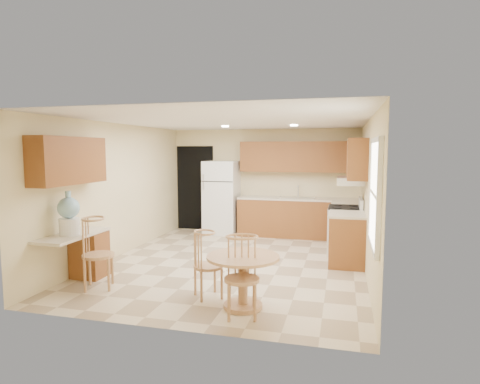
% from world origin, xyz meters
% --- Properties ---
extents(floor, '(5.50, 5.50, 0.00)m').
position_xyz_m(floor, '(0.00, 0.00, 0.00)').
color(floor, beige).
rests_on(floor, ground).
extents(ceiling, '(4.50, 5.50, 0.02)m').
position_xyz_m(ceiling, '(0.00, 0.00, 2.50)').
color(ceiling, white).
rests_on(ceiling, wall_back).
extents(wall_back, '(4.50, 0.02, 2.50)m').
position_xyz_m(wall_back, '(0.00, 2.75, 1.25)').
color(wall_back, beige).
rests_on(wall_back, floor).
extents(wall_front, '(4.50, 0.02, 2.50)m').
position_xyz_m(wall_front, '(0.00, -2.75, 1.25)').
color(wall_front, beige).
rests_on(wall_front, floor).
extents(wall_left, '(0.02, 5.50, 2.50)m').
position_xyz_m(wall_left, '(-2.25, 0.00, 1.25)').
color(wall_left, beige).
rests_on(wall_left, floor).
extents(wall_right, '(0.02, 5.50, 2.50)m').
position_xyz_m(wall_right, '(2.25, 0.00, 1.25)').
color(wall_right, beige).
rests_on(wall_right, floor).
extents(doorway, '(0.90, 0.02, 2.10)m').
position_xyz_m(doorway, '(-1.75, 2.73, 1.05)').
color(doorway, black).
rests_on(doorway, floor).
extents(base_cab_back, '(2.75, 0.60, 0.87)m').
position_xyz_m(base_cab_back, '(0.88, 2.45, 0.43)').
color(base_cab_back, brown).
rests_on(base_cab_back, floor).
extents(counter_back, '(2.75, 0.63, 0.04)m').
position_xyz_m(counter_back, '(0.88, 2.45, 0.89)').
color(counter_back, beige).
rests_on(counter_back, base_cab_back).
extents(base_cab_right_a, '(0.60, 0.59, 0.87)m').
position_xyz_m(base_cab_right_a, '(1.95, 1.85, 0.43)').
color(base_cab_right_a, brown).
rests_on(base_cab_right_a, floor).
extents(counter_right_a, '(0.63, 0.59, 0.04)m').
position_xyz_m(counter_right_a, '(1.95, 1.85, 0.89)').
color(counter_right_a, beige).
rests_on(counter_right_a, base_cab_right_a).
extents(base_cab_right_b, '(0.60, 0.80, 0.87)m').
position_xyz_m(base_cab_right_b, '(1.95, 0.40, 0.43)').
color(base_cab_right_b, brown).
rests_on(base_cab_right_b, floor).
extents(counter_right_b, '(0.63, 0.80, 0.04)m').
position_xyz_m(counter_right_b, '(1.95, 0.40, 0.89)').
color(counter_right_b, beige).
rests_on(counter_right_b, base_cab_right_b).
extents(upper_cab_back, '(2.75, 0.33, 0.70)m').
position_xyz_m(upper_cab_back, '(0.88, 2.58, 1.85)').
color(upper_cab_back, brown).
rests_on(upper_cab_back, wall_back).
extents(upper_cab_right, '(0.33, 2.42, 0.70)m').
position_xyz_m(upper_cab_right, '(2.08, 1.21, 1.85)').
color(upper_cab_right, brown).
rests_on(upper_cab_right, wall_right).
extents(upper_cab_left, '(0.33, 1.40, 0.70)m').
position_xyz_m(upper_cab_left, '(-2.08, -1.60, 1.85)').
color(upper_cab_left, brown).
rests_on(upper_cab_left, wall_left).
extents(sink, '(0.78, 0.44, 0.01)m').
position_xyz_m(sink, '(0.85, 2.45, 0.91)').
color(sink, silver).
rests_on(sink, counter_back).
extents(range_hood, '(0.50, 0.76, 0.14)m').
position_xyz_m(range_hood, '(2.00, 1.18, 1.42)').
color(range_hood, silver).
rests_on(range_hood, upper_cab_right).
extents(desk_pedestal, '(0.48, 0.42, 0.72)m').
position_xyz_m(desk_pedestal, '(-2.00, -1.32, 0.36)').
color(desk_pedestal, brown).
rests_on(desk_pedestal, floor).
extents(desk_top, '(0.50, 1.20, 0.04)m').
position_xyz_m(desk_top, '(-2.00, -1.70, 0.75)').
color(desk_top, beige).
rests_on(desk_top, desk_pedestal).
extents(window, '(0.06, 1.12, 1.30)m').
position_xyz_m(window, '(2.23, -1.85, 1.50)').
color(window, white).
rests_on(window, wall_right).
extents(can_light_a, '(0.14, 0.14, 0.02)m').
position_xyz_m(can_light_a, '(-0.50, 1.20, 2.48)').
color(can_light_a, white).
rests_on(can_light_a, ceiling).
extents(can_light_b, '(0.14, 0.14, 0.02)m').
position_xyz_m(can_light_b, '(0.90, 1.20, 2.48)').
color(can_light_b, white).
rests_on(can_light_b, ceiling).
extents(refrigerator, '(0.77, 0.75, 1.74)m').
position_xyz_m(refrigerator, '(-0.95, 2.40, 0.87)').
color(refrigerator, white).
rests_on(refrigerator, floor).
extents(stove, '(0.65, 0.76, 1.09)m').
position_xyz_m(stove, '(1.92, 1.18, 0.47)').
color(stove, white).
rests_on(stove, floor).
extents(dining_table, '(0.92, 0.92, 0.68)m').
position_xyz_m(dining_table, '(0.66, -1.94, 0.45)').
color(dining_table, tan).
rests_on(dining_table, floor).
extents(chair_table_a, '(0.40, 0.50, 0.91)m').
position_xyz_m(chair_table_a, '(0.11, -1.78, 0.55)').
color(chair_table_a, tan).
rests_on(chair_table_a, floor).
extents(chair_table_b, '(0.43, 0.45, 0.97)m').
position_xyz_m(chair_table_b, '(0.71, -2.29, 0.59)').
color(chair_table_b, tan).
rests_on(chair_table_b, floor).
extents(chair_desk, '(0.45, 0.59, 1.03)m').
position_xyz_m(chair_desk, '(-1.55, -1.85, 0.63)').
color(chair_desk, tan).
rests_on(chair_desk, floor).
extents(water_crock, '(0.31, 0.31, 0.64)m').
position_xyz_m(water_crock, '(-2.00, -1.77, 1.06)').
color(water_crock, white).
rests_on(water_crock, desk_top).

